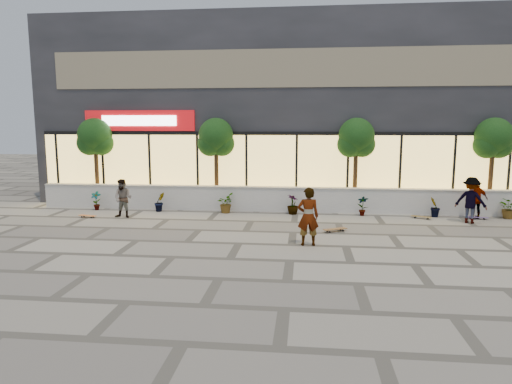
# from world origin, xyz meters

# --- Properties ---
(ground) EXTENTS (80.00, 80.00, 0.00)m
(ground) POSITION_xyz_m (0.00, 0.00, 0.00)
(ground) COLOR #9F9A89
(ground) RESTS_ON ground
(planter_wall) EXTENTS (22.00, 0.42, 1.04)m
(planter_wall) POSITION_xyz_m (0.00, 7.00, 0.52)
(planter_wall) COLOR white
(planter_wall) RESTS_ON ground
(retail_building) EXTENTS (24.00, 9.17, 8.50)m
(retail_building) POSITION_xyz_m (-0.00, 12.49, 4.25)
(retail_building) COLOR #232428
(retail_building) RESTS_ON ground
(shrub_a) EXTENTS (0.43, 0.29, 0.81)m
(shrub_a) POSITION_xyz_m (-8.50, 6.45, 0.41)
(shrub_a) COLOR #113511
(shrub_a) RESTS_ON ground
(shrub_b) EXTENTS (0.57, 0.57, 0.81)m
(shrub_b) POSITION_xyz_m (-5.70, 6.45, 0.41)
(shrub_b) COLOR #113511
(shrub_b) RESTS_ON ground
(shrub_c) EXTENTS (0.68, 0.77, 0.81)m
(shrub_c) POSITION_xyz_m (-2.90, 6.45, 0.41)
(shrub_c) COLOR #113511
(shrub_c) RESTS_ON ground
(shrub_d) EXTENTS (0.64, 0.64, 0.81)m
(shrub_d) POSITION_xyz_m (-0.10, 6.45, 0.41)
(shrub_d) COLOR #113511
(shrub_d) RESTS_ON ground
(shrub_e) EXTENTS (0.46, 0.35, 0.81)m
(shrub_e) POSITION_xyz_m (2.70, 6.45, 0.41)
(shrub_e) COLOR #113511
(shrub_e) RESTS_ON ground
(shrub_f) EXTENTS (0.55, 0.57, 0.81)m
(shrub_f) POSITION_xyz_m (5.50, 6.45, 0.41)
(shrub_f) COLOR #113511
(shrub_f) RESTS_ON ground
(shrub_g) EXTENTS (0.77, 0.84, 0.81)m
(shrub_g) POSITION_xyz_m (8.30, 6.45, 0.41)
(shrub_g) COLOR #113511
(shrub_g) RESTS_ON ground
(tree_west) EXTENTS (1.60, 1.50, 3.92)m
(tree_west) POSITION_xyz_m (-9.00, 7.70, 2.99)
(tree_west) COLOR #49301A
(tree_west) RESTS_ON ground
(tree_midwest) EXTENTS (1.60, 1.50, 3.92)m
(tree_midwest) POSITION_xyz_m (-3.50, 7.70, 2.99)
(tree_midwest) COLOR #49301A
(tree_midwest) RESTS_ON ground
(tree_mideast) EXTENTS (1.60, 1.50, 3.92)m
(tree_mideast) POSITION_xyz_m (2.50, 7.70, 2.99)
(tree_mideast) COLOR #49301A
(tree_mideast) RESTS_ON ground
(tree_east) EXTENTS (1.60, 1.50, 3.92)m
(tree_east) POSITION_xyz_m (8.00, 7.70, 2.99)
(tree_east) COLOR #49301A
(tree_east) RESTS_ON ground
(skater_center) EXTENTS (0.69, 0.49, 1.78)m
(skater_center) POSITION_xyz_m (0.49, 1.68, 0.89)
(skater_center) COLOR white
(skater_center) RESTS_ON ground
(skater_left) EXTENTS (0.79, 0.64, 1.52)m
(skater_left) POSITION_xyz_m (-6.71, 5.05, 0.76)
(skater_left) COLOR #958660
(skater_left) RESTS_ON ground
(skater_right_near) EXTENTS (0.95, 0.54, 1.52)m
(skater_right_near) POSITION_xyz_m (7.00, 6.30, 0.76)
(skater_right_near) COLOR white
(skater_right_near) RESTS_ON ground
(skater_right_far) EXTENTS (1.28, 1.11, 1.72)m
(skater_right_far) POSITION_xyz_m (6.50, 5.47, 0.86)
(skater_right_far) COLOR #A12A1D
(skater_right_far) RESTS_ON ground
(skateboard_center) EXTENTS (0.86, 0.62, 0.10)m
(skateboard_center) POSITION_xyz_m (1.43, 3.54, 0.09)
(skateboard_center) COLOR brown
(skateboard_center) RESTS_ON ground
(skateboard_left) EXTENTS (0.76, 0.35, 0.09)m
(skateboard_left) POSITION_xyz_m (-8.14, 4.89, 0.07)
(skateboard_left) COLOR orange
(skateboard_left) RESTS_ON ground
(skateboard_right_near) EXTENTS (0.77, 0.54, 0.09)m
(skateboard_right_near) POSITION_xyz_m (4.91, 6.08, 0.08)
(skateboard_right_near) COLOR olive
(skateboard_right_near) RESTS_ON ground
(skateboard_right_far) EXTENTS (0.75, 0.26, 0.09)m
(skateboard_right_far) POSITION_xyz_m (7.06, 6.20, 0.07)
(skateboard_right_far) COLOR #5A437B
(skateboard_right_far) RESTS_ON ground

